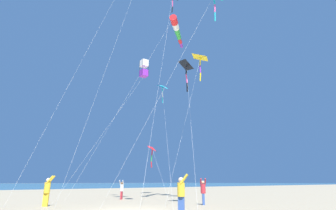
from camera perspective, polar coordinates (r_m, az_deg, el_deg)
ground_plane at (r=15.08m, az=-8.56°, el=-22.12°), size 600.00×600.00×0.00m
person_adult_flyer at (r=13.03m, az=2.97°, el=-18.71°), size 0.66×0.65×1.85m
person_child_green_jacket at (r=18.21m, az=7.82°, el=-18.27°), size 0.61×0.60×1.70m
person_child_grey_jacket at (r=18.53m, az=-25.28°, el=-16.60°), size 0.64×0.67×1.86m
person_bystander_far at (r=23.88m, az=-10.25°, el=-17.89°), size 0.56×0.57×1.60m
kite_delta_long_streamer_right at (r=26.48m, az=4.22°, el=8.78°), size 9.13×8.49×13.39m
kite_windsock_striped_overhead at (r=26.23m, az=1.91°, el=16.48°), size 5.37×10.49×16.17m
kite_delta_yellow_midlevel at (r=24.29m, az=7.20°, el=10.45°), size 2.20×6.21×12.82m
kite_delta_small_distant at (r=26.07m, az=-3.44°, el=-9.71°), size 6.64×3.57×5.01m
kite_delta_red_high_left at (r=32.51m, az=-1.23°, el=4.01°), size 13.43×10.14×13.40m
kite_box_orange_high_right at (r=20.22m, az=-5.38°, el=8.07°), size 4.83×4.57×10.61m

